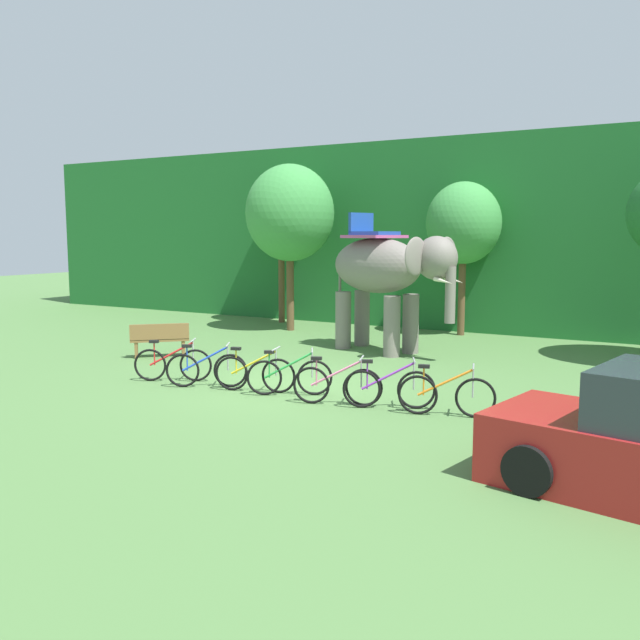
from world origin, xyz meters
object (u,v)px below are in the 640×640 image
(bike_purple, at_px, (389,388))
(bike_orange, at_px, (446,395))
(elephant, at_px, (386,271))
(bike_yellow, at_px, (255,373))
(wooden_bench, at_px, (160,339))
(bike_red, at_px, (173,364))
(tree_left, at_px, (290,213))
(bike_green, at_px, (289,376))
(bike_pink, at_px, (337,385))
(tree_far_right, at_px, (464,224))
(bike_blue, at_px, (206,369))
(tree_center_right, at_px, (281,209))

(bike_purple, xyz_separation_m, bike_orange, (1.10, 0.00, 0.00))
(elephant, relative_size, bike_purple, 2.70)
(bike_yellow, relative_size, wooden_bench, 1.21)
(wooden_bench, bearing_deg, bike_red, -42.04)
(tree_left, xyz_separation_m, elephant, (4.52, -2.35, -1.67))
(bike_green, bearing_deg, bike_orange, 0.67)
(bike_green, bearing_deg, bike_purple, 0.90)
(bike_red, xyz_separation_m, bike_green, (2.91, 0.15, 0.00))
(bike_pink, height_order, bike_orange, same)
(tree_far_right, xyz_separation_m, bike_purple, (1.72, -9.58, -3.14))
(tree_left, xyz_separation_m, wooden_bench, (-0.29, -5.95, -3.40))
(bike_red, bearing_deg, bike_pink, -0.81)
(bike_blue, bearing_deg, bike_green, 7.55)
(bike_blue, relative_size, bike_pink, 0.92)
(tree_center_right, bearing_deg, bike_green, -56.43)
(tree_center_right, height_order, bike_red, tree_center_right)
(tree_left, height_order, bike_yellow, tree_left)
(bike_green, bearing_deg, tree_center_right, 123.57)
(tree_left, height_order, bike_pink, tree_left)
(elephant, relative_size, wooden_bench, 3.09)
(bike_blue, bearing_deg, elephant, 75.31)
(bike_green, distance_m, bike_purple, 2.14)
(tree_far_right, bearing_deg, elephant, -100.99)
(bike_pink, bearing_deg, wooden_bench, 161.65)
(tree_far_right, xyz_separation_m, bike_pink, (0.78, -9.82, -3.14))
(bike_yellow, bearing_deg, tree_left, 117.44)
(bike_yellow, bearing_deg, tree_center_right, 119.96)
(tree_center_right, relative_size, tree_far_right, 1.13)
(tree_far_right, height_order, bike_pink, tree_far_right)
(tree_left, bearing_deg, bike_blue, -69.66)
(bike_red, bearing_deg, bike_orange, 1.76)
(bike_blue, height_order, bike_pink, same)
(bike_blue, xyz_separation_m, bike_yellow, (1.12, 0.16, 0.00))
(tree_center_right, relative_size, bike_pink, 3.32)
(tree_far_right, relative_size, wooden_bench, 3.52)
(bike_pink, distance_m, bike_purple, 0.98)
(tree_far_right, relative_size, bike_red, 3.15)
(tree_far_right, relative_size, elephant, 1.14)
(tree_far_right, relative_size, bike_pink, 2.95)
(bike_red, bearing_deg, bike_purple, 2.09)
(tree_left, distance_m, tree_far_right, 5.61)
(bike_green, bearing_deg, wooden_bench, 159.82)
(bike_blue, xyz_separation_m, bike_orange, (5.13, 0.29, 0.00))
(tree_center_right, xyz_separation_m, bike_blue, (4.40, -9.73, -3.70))
(tree_center_right, height_order, tree_far_right, tree_center_right)
(bike_red, distance_m, bike_blue, 1.02)
(bike_pink, bearing_deg, tree_left, 127.06)
(tree_center_right, bearing_deg, bike_blue, -65.69)
(bike_green, relative_size, bike_purple, 0.96)
(bike_yellow, bearing_deg, wooden_bench, 155.67)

